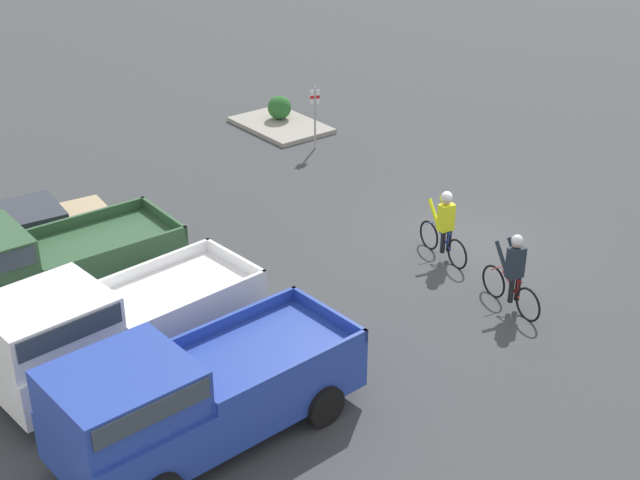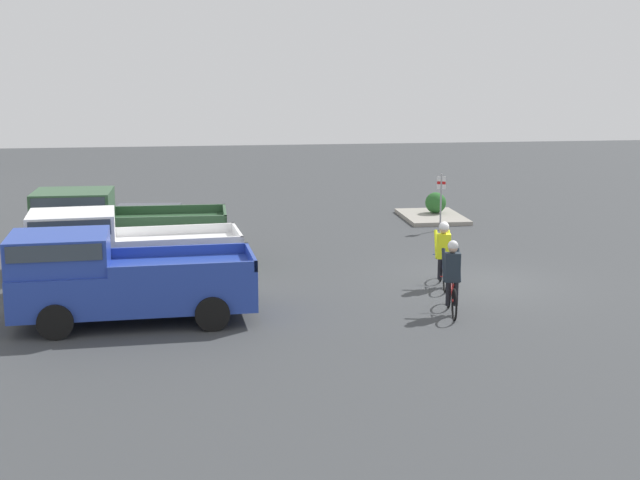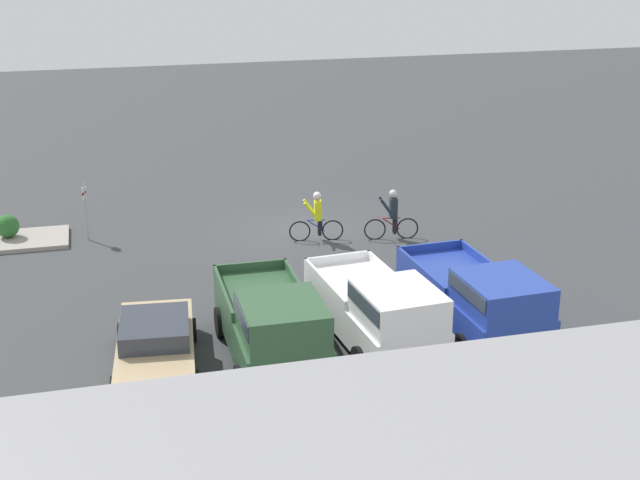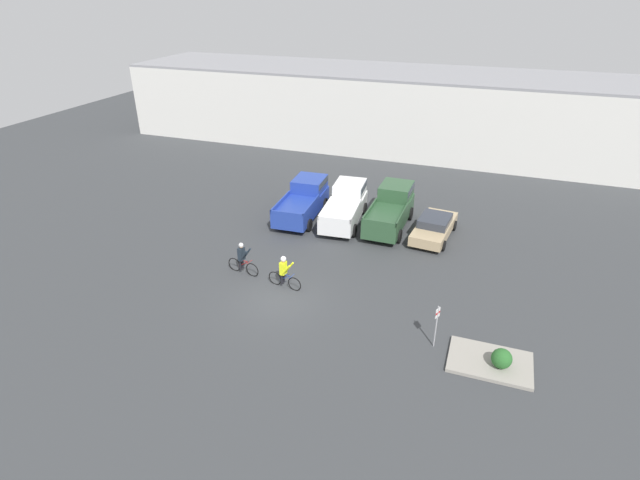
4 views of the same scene
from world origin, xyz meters
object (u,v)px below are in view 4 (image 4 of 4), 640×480
object	(u,v)px
cyclist_0	(284,271)
cyclist_1	(242,258)
pickup_truck_0	(304,199)
pickup_truck_1	(346,204)
pickup_truck_2	(391,208)
fire_lane_sign	(437,322)
shrub	(502,359)
sedan_0	(434,227)

from	to	relation	value
cyclist_0	cyclist_1	xyz separation A→B (m)	(-2.56, 0.50, -0.01)
pickup_truck_0	pickup_truck_1	size ratio (longest dim) A/B	1.01
pickup_truck_2	cyclist_1	size ratio (longest dim) A/B	2.87
pickup_truck_2	fire_lane_sign	bearing A→B (deg)	-68.42
pickup_truck_2	fire_lane_sign	distance (m)	11.71
pickup_truck_1	shrub	distance (m)	14.86
pickup_truck_0	sedan_0	xyz separation A→B (m)	(8.42, -0.35, -0.43)
pickup_truck_1	cyclist_0	distance (m)	8.56
pickup_truck_2	pickup_truck_1	bearing A→B (deg)	-174.27
fire_lane_sign	sedan_0	bearing A→B (deg)	98.49
pickup_truck_1	pickup_truck_0	bearing A→B (deg)	-177.48
pickup_truck_0	cyclist_0	distance (m)	8.71
pickup_truck_1	pickup_truck_2	bearing A→B (deg)	5.73
fire_lane_sign	shrub	world-z (taller)	fire_lane_sign
cyclist_0	shrub	world-z (taller)	cyclist_0
sedan_0	fire_lane_sign	xyz separation A→B (m)	(1.51, -10.14, 0.56)
cyclist_0	pickup_truck_0	bearing A→B (deg)	104.93
cyclist_0	fire_lane_sign	bearing A→B (deg)	-15.03
pickup_truck_1	pickup_truck_2	world-z (taller)	pickup_truck_2
cyclist_1	shrub	xyz separation A→B (m)	(12.92, -3.12, -0.34)
sedan_0	shrub	world-z (taller)	sedan_0
cyclist_1	sedan_0	bearing A→B (deg)	40.87
sedan_0	cyclist_0	size ratio (longest dim) A/B	2.50
pickup_truck_1	fire_lane_sign	distance (m)	12.79
cyclist_1	shrub	size ratio (longest dim) A/B	2.36
pickup_truck_1	pickup_truck_2	size ratio (longest dim) A/B	1.01
pickup_truck_0	pickup_truck_2	distance (m)	5.64
pickup_truck_0	sedan_0	distance (m)	8.44
cyclist_1	pickup_truck_2	bearing A→B (deg)	54.44
sedan_0	cyclist_1	bearing A→B (deg)	-139.13
pickup_truck_2	sedan_0	xyz separation A→B (m)	(2.80, -0.75, -0.51)
cyclist_1	fire_lane_sign	distance (m)	10.58
pickup_truck_1	shrub	size ratio (longest dim) A/B	6.83
sedan_0	cyclist_1	size ratio (longest dim) A/B	2.47
fire_lane_sign	pickup_truck_2	bearing A→B (deg)	111.58
pickup_truck_0	cyclist_1	xyz separation A→B (m)	(-0.32, -7.91, -0.21)
pickup_truck_2	shrub	world-z (taller)	pickup_truck_2
cyclist_1	shrub	bearing A→B (deg)	-13.56
pickup_truck_0	cyclist_1	world-z (taller)	pickup_truck_0
shrub	cyclist_0	bearing A→B (deg)	165.84
cyclist_1	shrub	distance (m)	13.29
pickup_truck_1	sedan_0	size ratio (longest dim) A/B	1.17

